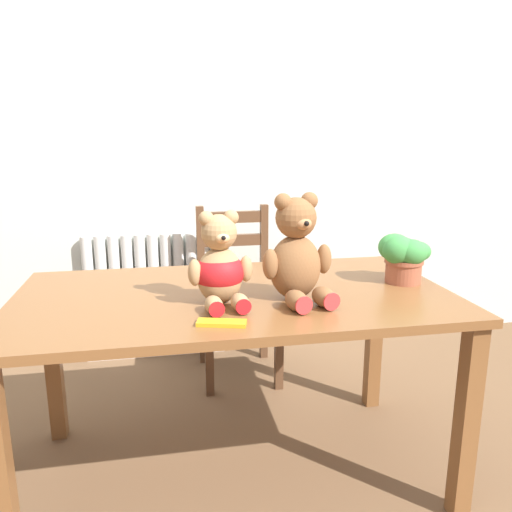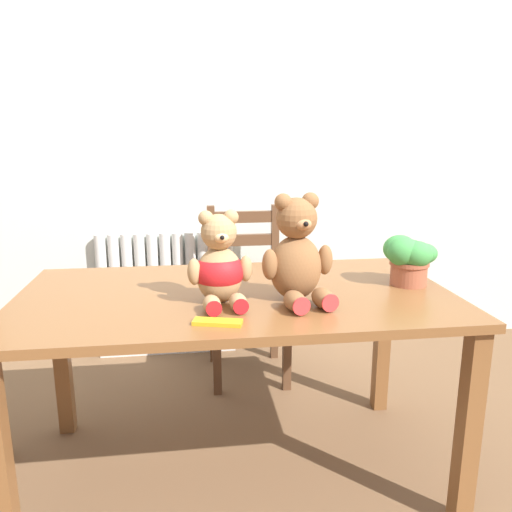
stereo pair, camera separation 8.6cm
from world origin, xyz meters
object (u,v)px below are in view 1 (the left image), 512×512
(teddy_bear_right, at_px, (297,255))
(wooden_chair_behind, at_px, (237,291))
(chocolate_bar, at_px, (222,323))
(potted_plant, at_px, (404,255))
(teddy_bear_left, at_px, (220,267))

(teddy_bear_right, bearing_deg, wooden_chair_behind, -97.22)
(wooden_chair_behind, relative_size, chocolate_bar, 6.18)
(potted_plant, relative_size, chocolate_bar, 1.42)
(wooden_chair_behind, xyz_separation_m, chocolate_bar, (-0.21, -1.12, 0.26))
(teddy_bear_left, height_order, teddy_bear_right, teddy_bear_right)
(wooden_chair_behind, distance_m, teddy_bear_left, 1.02)
(teddy_bear_right, bearing_deg, teddy_bear_left, -12.00)
(chocolate_bar, bearing_deg, potted_plant, 22.99)
(teddy_bear_left, bearing_deg, teddy_bear_right, 172.96)
(wooden_chair_behind, height_order, chocolate_bar, wooden_chair_behind)
(teddy_bear_left, bearing_deg, potted_plant, -176.93)
(teddy_bear_right, xyz_separation_m, chocolate_bar, (-0.27, -0.19, -0.15))
(potted_plant, xyz_separation_m, chocolate_bar, (-0.71, -0.30, -0.10))
(wooden_chair_behind, bearing_deg, teddy_bear_right, 93.67)
(potted_plant, distance_m, chocolate_bar, 0.78)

